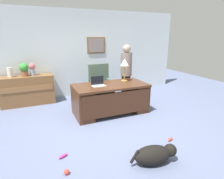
# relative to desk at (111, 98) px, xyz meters

# --- Properties ---
(ground_plane) EXTENTS (12.00, 12.00, 0.00)m
(ground_plane) POSITION_rel_desk_xyz_m (-0.29, -0.71, -0.41)
(ground_plane) COLOR slate
(back_wall) EXTENTS (7.00, 0.16, 2.70)m
(back_wall) POSITION_rel_desk_xyz_m (-0.29, 1.89, 0.94)
(back_wall) COLOR silver
(back_wall) RESTS_ON ground_plane
(desk) EXTENTS (1.83, 0.92, 0.75)m
(desk) POSITION_rel_desk_xyz_m (0.00, 0.00, 0.00)
(desk) COLOR #4C2B19
(desk) RESTS_ON ground_plane
(credenza) EXTENTS (1.43, 0.50, 0.83)m
(credenza) POSITION_rel_desk_xyz_m (-1.92, 1.54, 0.01)
(credenza) COLOR brown
(credenza) RESTS_ON ground_plane
(armchair) EXTENTS (0.60, 0.59, 1.12)m
(armchair) POSITION_rel_desk_xyz_m (0.05, 0.90, 0.09)
(armchair) COLOR #475B4C
(armchair) RESTS_ON ground_plane
(person_standing) EXTENTS (0.32, 0.32, 1.68)m
(person_standing) POSITION_rel_desk_xyz_m (0.74, 0.60, 0.46)
(person_standing) COLOR #262323
(person_standing) RESTS_ON ground_plane
(dog_lying) EXTENTS (0.76, 0.40, 0.30)m
(dog_lying) POSITION_rel_desk_xyz_m (-0.16, -2.10, -0.25)
(dog_lying) COLOR black
(dog_lying) RESTS_ON ground_plane
(laptop) EXTENTS (0.32, 0.22, 0.22)m
(laptop) POSITION_rel_desk_xyz_m (-0.32, 0.03, 0.40)
(laptop) COLOR #B2B5BA
(laptop) RESTS_ON desk
(desk_lamp) EXTENTS (0.22, 0.22, 0.60)m
(desk_lamp) POSITION_rel_desk_xyz_m (0.47, 0.20, 0.81)
(desk_lamp) COLOR #9E8447
(desk_lamp) RESTS_ON desk
(vase_with_flowers) EXTENTS (0.17, 0.17, 0.34)m
(vase_with_flowers) POSITION_rel_desk_xyz_m (-1.73, 1.54, 0.62)
(vase_with_flowers) COLOR #8593B0
(vase_with_flowers) RESTS_ON credenza
(vase_empty) EXTENTS (0.14, 0.14, 0.26)m
(vase_empty) POSITION_rel_desk_xyz_m (-2.30, 1.54, 0.56)
(vase_empty) COLOR silver
(vase_empty) RESTS_ON credenza
(potted_plant) EXTENTS (0.24, 0.24, 0.36)m
(potted_plant) POSITION_rel_desk_xyz_m (-1.94, 1.54, 0.62)
(potted_plant) COLOR brown
(potted_plant) RESTS_ON credenza
(dog_toy_ball) EXTENTS (0.08, 0.08, 0.08)m
(dog_toy_ball) POSITION_rel_desk_xyz_m (-1.47, -1.80, -0.37)
(dog_toy_ball) COLOR #E53F33
(dog_toy_ball) RESTS_ON ground_plane
(dog_toy_bone) EXTENTS (0.17, 0.12, 0.05)m
(dog_toy_bone) POSITION_rel_desk_xyz_m (-1.45, -1.39, -0.38)
(dog_toy_bone) COLOR #D8338C
(dog_toy_bone) RESTS_ON ground_plane
(dog_toy_plush) EXTENTS (0.15, 0.10, 0.05)m
(dog_toy_plush) POSITION_rel_desk_xyz_m (0.51, -1.67, -0.38)
(dog_toy_plush) COLOR #E53F33
(dog_toy_plush) RESTS_ON ground_plane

